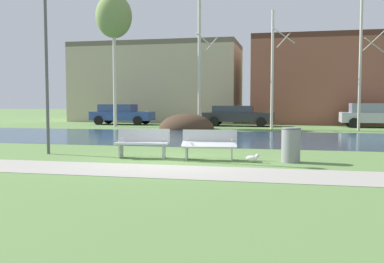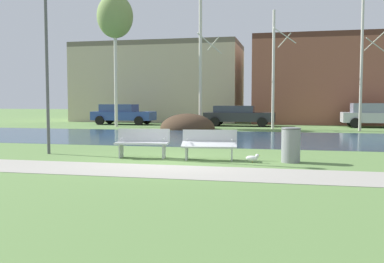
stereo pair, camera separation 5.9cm
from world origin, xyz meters
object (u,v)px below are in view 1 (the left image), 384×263
object	(u,v)px
parked_hatch_third_silver	(374,115)
trash_bin	(291,144)
parked_van_nearest_blue	(121,114)
bench_right	(209,144)
seagull	(253,158)
parked_sedan_second_dark	(237,115)
streetlamp	(46,32)
bench_left	(143,142)

from	to	relation	value
parked_hatch_third_silver	trash_bin	bearing A→B (deg)	-107.01
parked_van_nearest_blue	parked_hatch_third_silver	size ratio (longest dim) A/B	1.03
trash_bin	bench_right	bearing A→B (deg)	-179.90
seagull	parked_van_nearest_blue	bearing A→B (deg)	121.65
seagull	parked_sedan_second_dark	distance (m)	17.63
bench_right	seagull	bearing A→B (deg)	-13.37
streetlamp	parked_hatch_third_silver	world-z (taller)	streetlamp
seagull	parked_van_nearest_blue	world-z (taller)	parked_van_nearest_blue
bench_right	parked_van_nearest_blue	world-z (taller)	parked_van_nearest_blue
bench_left	parked_sedan_second_dark	distance (m)	17.18
bench_left	seagull	size ratio (longest dim) A/B	4.05
trash_bin	parked_hatch_third_silver	size ratio (longest dim) A/B	0.22
seagull	bench_right	bearing A→B (deg)	166.63
streetlamp	parked_van_nearest_blue	distance (m)	17.80
streetlamp	parked_hatch_third_silver	size ratio (longest dim) A/B	1.38
bench_right	streetlamp	size ratio (longest dim) A/B	0.28
bench_left	parked_sedan_second_dark	world-z (taller)	parked_sedan_second_dark
seagull	trash_bin	bearing A→B (deg)	16.55
trash_bin	seagull	xyz separation A→B (m)	(-1.04, -0.31, -0.37)
bench_right	parked_sedan_second_dark	xyz separation A→B (m)	(-1.13, 17.15, 0.27)
bench_right	streetlamp	distance (m)	6.37
parked_sedan_second_dark	parked_hatch_third_silver	size ratio (longest dim) A/B	1.10
streetlamp	parked_sedan_second_dark	size ratio (longest dim) A/B	1.26
trash_bin	seagull	bearing A→B (deg)	-163.45
seagull	parked_hatch_third_silver	distance (m)	18.92
trash_bin	parked_sedan_second_dark	bearing A→B (deg)	101.37
bench_left	streetlamp	size ratio (longest dim) A/B	0.28
parked_van_nearest_blue	seagull	bearing A→B (deg)	-58.35
bench_left	parked_hatch_third_silver	bearing A→B (deg)	60.97
bench_left	streetlamp	bearing A→B (deg)	174.91
bench_left	parked_hatch_third_silver	size ratio (longest dim) A/B	0.38
bench_right	parked_van_nearest_blue	distance (m)	19.77
trash_bin	parked_van_nearest_blue	bearing A→B (deg)	124.49
bench_right	trash_bin	xyz separation A→B (m)	(2.31, 0.00, 0.03)
seagull	streetlamp	bearing A→B (deg)	174.84
streetlamp	trash_bin	bearing A→B (deg)	-2.17
bench_right	parked_hatch_third_silver	size ratio (longest dim) A/B	0.38
trash_bin	bench_left	bearing A→B (deg)	-179.95
trash_bin	parked_hatch_third_silver	bearing A→B (deg)	72.99
parked_sedan_second_dark	bench_left	bearing A→B (deg)	-93.03
bench_right	streetlamp	world-z (taller)	streetlamp
streetlamp	parked_van_nearest_blue	xyz separation A→B (m)	(-4.22, 17.01, -3.14)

